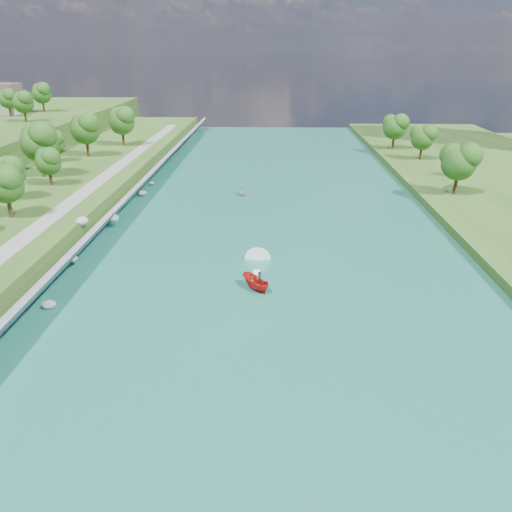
{
  "coord_description": "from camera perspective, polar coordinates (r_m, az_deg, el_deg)",
  "views": [
    {
      "loc": [
        0.08,
        -45.3,
        26.6
      ],
      "look_at": [
        -1.86,
        12.44,
        2.5
      ],
      "focal_mm": 35.0,
      "sensor_mm": 36.0,
      "label": 1
    }
  ],
  "objects": [
    {
      "name": "raft",
      "position": [
        97.83,
        -1.66,
        7.13
      ],
      "size": [
        3.32,
        3.3,
        1.59
      ],
      "rotation": [
        0.0,
        0.0,
        0.8
      ],
      "color": "gray",
      "rests_on": "river_water"
    },
    {
      "name": "trees_east",
      "position": [
        89.55,
        25.42,
        7.46
      ],
      "size": [
        15.19,
        139.73,
        11.25
      ],
      "color": "#134713",
      "rests_on": "berm_east"
    },
    {
      "name": "trees_ridge",
      "position": [
        152.7,
        -26.51,
        15.54
      ],
      "size": [
        17.07,
        44.34,
        9.87
      ],
      "color": "#134713",
      "rests_on": "ridge_west"
    },
    {
      "name": "riverside_path",
      "position": [
        76.52,
        -23.42,
        3.2
      ],
      "size": [
        3.0,
        200.0,
        0.1
      ],
      "primitive_type": "cube",
      "color": "gray",
      "rests_on": "berm_west"
    },
    {
      "name": "motorboat",
      "position": [
        60.37,
        -0.03,
        -2.6
      ],
      "size": [
        4.07,
        19.06,
        2.03
      ],
      "rotation": [
        0.0,
        0.0,
        3.81
      ],
      "color": "red",
      "rests_on": "river_water"
    },
    {
      "name": "ground",
      "position": [
        52.53,
        1.59,
        -7.79
      ],
      "size": [
        260.0,
        260.0,
        0.0
      ],
      "primitive_type": "plane",
      "color": "#2D5119",
      "rests_on": "ground"
    },
    {
      "name": "riprap_bank",
      "position": [
        73.61,
        -18.85,
        1.71
      ],
      "size": [
        4.76,
        236.0,
        4.3
      ],
      "color": "slate",
      "rests_on": "ground"
    },
    {
      "name": "river_water",
      "position": [
        70.49,
        1.72,
        0.51
      ],
      "size": [
        55.0,
        240.0,
        0.1
      ],
      "primitive_type": "cube",
      "color": "#185D50",
      "rests_on": "ground"
    }
  ]
}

